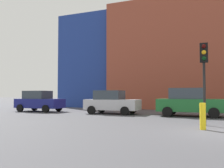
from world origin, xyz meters
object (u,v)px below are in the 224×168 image
traffic_light_island (204,65)px  parked_car_1 (112,102)px  parked_car_0 (39,101)px  bollard_yellow_0 (203,116)px  parked_car_2 (190,102)px

traffic_light_island → parked_car_1: bearing=-129.0°
traffic_light_island → parked_car_0: bearing=-113.0°
parked_car_0 → bollard_yellow_0: (13.14, -6.14, -0.32)m
parked_car_2 → traffic_light_island: 5.17m
parked_car_0 → parked_car_2: parked_car_2 is taller
parked_car_2 → bollard_yellow_0: bearing=-80.8°
bollard_yellow_0 → traffic_light_island: bearing=88.5°
parked_car_0 → parked_car_2: size_ratio=0.94×
parked_car_1 → traffic_light_island: bearing=-35.6°
parked_car_2 → bollard_yellow_0: 6.23m
traffic_light_island → bollard_yellow_0: size_ratio=3.52×
traffic_light_island → bollard_yellow_0: traffic_light_island is taller
parked_car_2 → traffic_light_island: bearing=-77.6°
parked_car_2 → parked_car_1: bearing=180.0°
parked_car_0 → parked_car_2: (12.14, -0.00, 0.05)m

